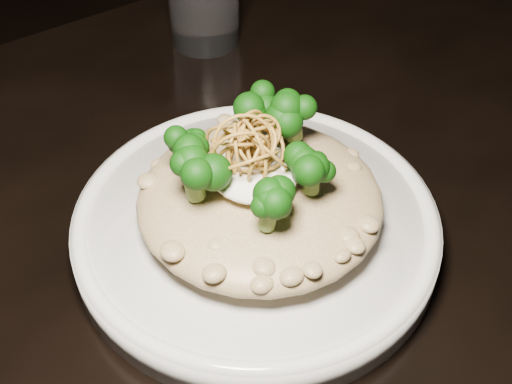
# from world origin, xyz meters

# --- Properties ---
(table) EXTENTS (1.10, 0.80, 0.75)m
(table) POSITION_xyz_m (0.00, 0.00, 0.67)
(table) COLOR black
(table) RESTS_ON ground
(plate) EXTENTS (0.28, 0.28, 0.03)m
(plate) POSITION_xyz_m (-0.10, 0.01, 0.76)
(plate) COLOR silver
(plate) RESTS_ON table
(risotto) EXTENTS (0.18, 0.18, 0.04)m
(risotto) POSITION_xyz_m (-0.10, 0.01, 0.80)
(risotto) COLOR brown
(risotto) RESTS_ON plate
(broccoli) EXTENTS (0.12, 0.12, 0.04)m
(broccoli) POSITION_xyz_m (-0.10, 0.01, 0.84)
(broccoli) COLOR black
(broccoli) RESTS_ON risotto
(cheese) EXTENTS (0.06, 0.06, 0.02)m
(cheese) POSITION_xyz_m (-0.10, 0.01, 0.83)
(cheese) COLOR white
(cheese) RESTS_ON risotto
(shallots) EXTENTS (0.05, 0.05, 0.03)m
(shallots) POSITION_xyz_m (-0.10, 0.01, 0.85)
(shallots) COLOR brown
(shallots) RESTS_ON cheese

